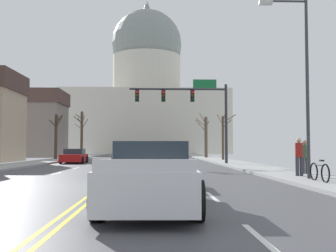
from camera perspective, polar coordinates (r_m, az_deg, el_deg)
The scene contains 18 objects.
ground at distance 14.93m, azimuth -9.07°, elevation -8.46°, with size 20.00×180.00×0.20m.
signal_gantry at distance 31.92m, azimuth 3.37°, elevation 3.39°, with size 7.91×0.41×6.77m.
street_lamp_right at distance 17.56m, azimuth 18.61°, elevation 7.57°, with size 2.06×0.24×7.59m.
capitol_building at distance 90.35m, azimuth -3.10°, elevation 3.96°, with size 34.88×23.02×35.32m.
sedan_near_00 at distance 27.20m, azimuth -2.47°, elevation -4.93°, with size 2.19×4.35×1.14m.
sedan_near_01 at distance 21.70m, azimuth -2.30°, elevation -5.30°, with size 2.09×4.50×1.27m.
sedan_near_02 at distance 15.30m, azimuth -1.60°, elevation -6.24°, with size 2.18×4.69×1.22m.
pickup_truck_near_03 at distance 9.44m, azimuth -2.47°, elevation -7.42°, with size 2.32×5.35×1.58m.
sedan_oncoming_00 at distance 36.52m, azimuth -13.37°, elevation -4.28°, with size 2.17×4.38×1.28m.
sedan_oncoming_01 at distance 45.01m, azimuth -6.58°, elevation -4.14°, with size 2.18×4.39×1.20m.
flank_building_00 at distance 59.56m, azimuth -20.11°, elevation 0.32°, with size 11.49×7.49×9.36m.
bare_tree_00 at distance 49.64m, azimuth 5.48°, elevation -1.48°, with size 1.92×1.51×5.57m.
bare_tree_01 at distance 57.44m, azimuth -12.36°, elevation -0.95°, with size 2.37×2.05×6.35m.
bare_tree_02 at distance 41.25m, azimuth 7.97°, elevation -1.36°, with size 1.92×2.69×4.79m.
bare_tree_03 at distance 44.69m, azimuth -15.85°, elevation -1.24°, with size 1.33×2.09×4.97m.
pedestrian_00 at distance 20.47m, azimuth 19.14°, elevation -3.98°, with size 0.35×0.34×1.64m.
pedestrian_01 at distance 18.85m, azimuth 18.39°, elevation -3.95°, with size 0.35×0.34×1.71m.
bicycle_parked at distance 16.15m, azimuth 21.01°, elevation -6.22°, with size 0.12×1.77×0.85m.
Camera 1 is at (1.83, -14.75, 1.44)m, focal length 42.24 mm.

